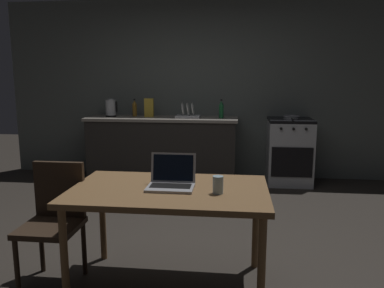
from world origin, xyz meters
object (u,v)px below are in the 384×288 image
Objects in this scene: electric_kettle at (111,108)px; drinking_glass at (218,185)px; dining_table at (169,198)px; bottle at (221,109)px; stove_oven at (289,151)px; frying_pan at (291,117)px; dish_rack at (188,114)px; laptop at (171,181)px; cereal_box at (149,108)px; bottle_b at (135,108)px; chair at (55,215)px.

electric_kettle is 2.19× the size of drinking_glass.
electric_kettle reaches higher than dining_table.
electric_kettle is 0.97× the size of bottle.
stove_oven is 3.12m from dining_table.
frying_pan reaches higher than stove_oven.
bottle reaches higher than dining_table.
laptop is at bearing -85.28° from dish_rack.
electric_kettle is 0.97× the size of cereal_box.
laptop is 0.94× the size of dish_rack.
laptop is 1.24× the size of electric_kettle.
dish_rack is 0.81m from bottle_b.
stove_oven is at bearing -0.10° from dish_rack.
frying_pan is at bearing 66.94° from dining_table.
cereal_box is (-2.00, 0.02, 0.59)m from stove_oven.
chair is at bearing -86.63° from bottle_b.
chair is 2.93m from cereal_box.
drinking_glass is (0.09, -2.90, -0.25)m from bottle.
cereal_box reaches higher than bottle_b.
stove_oven is 3.10m from laptop.
stove_oven is 2.30m from bottle_b.
bottle is (1.61, -0.05, 0.00)m from electric_kettle.
electric_kettle is at bearing 179.94° from stove_oven.
dining_table is at bearing -113.06° from frying_pan.
bottle_b is at bearing 165.33° from cereal_box.
frying_pan is (2.56, -0.03, -0.10)m from electric_kettle.
frying_pan is at bearing 1.20° from bottle.
electric_kettle reaches higher than chair.
dining_table is 2.89m from dish_rack.
dish_rack is at bearing 178.80° from frying_pan.
dining_table is 4.24× the size of laptop.
laptop is at bearing 162.17° from drinking_glass.
dish_rack is at bearing -5.71° from bottle_b.
stove_oven is at bearing 73.64° from drinking_glass.
bottle is (0.24, 2.80, 0.26)m from laptop.
frying_pan is 2.24m from bottle_b.
drinking_glass is at bearing -65.79° from bottle_b.
drinking_glass is (1.19, -0.09, 0.29)m from chair.
stove_oven is 1.05× the size of chair.
stove_oven is at bearing 94.34° from frying_pan.
chair reaches higher than dining_table.
drinking_glass is at bearing -88.20° from bottle.
bottle is at bearing 83.74° from laptop.
frying_pan is (0.96, 0.02, -0.10)m from bottle.
bottle is 1.03× the size of bottle_b.
dining_table is at bearing -64.69° from electric_kettle.
laptop reaches higher than dining_table.
dish_rack is at bearing 93.31° from laptop.
electric_kettle is 0.34m from bottle_b.
drinking_glass is 0.35× the size of dish_rack.
electric_kettle is (-1.36, 2.87, 0.37)m from dining_table.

